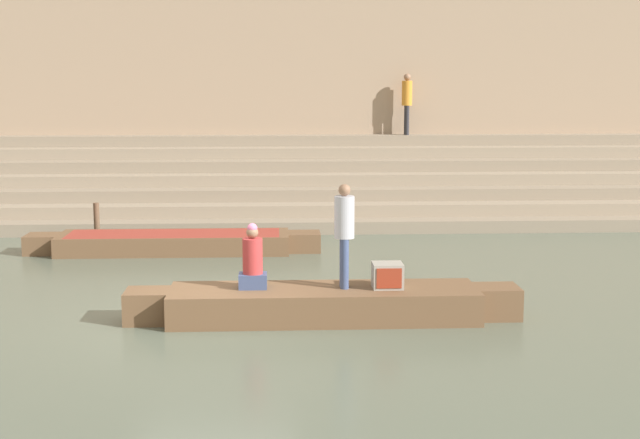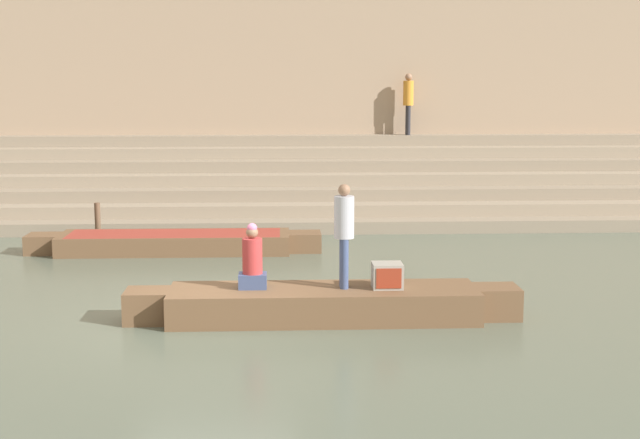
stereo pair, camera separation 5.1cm
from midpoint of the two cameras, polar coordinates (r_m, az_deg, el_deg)
name	(u,v)px [view 2 (the right image)]	position (r m, az deg, el deg)	size (l,w,h in m)	color
ground_plane	(214,323)	(13.98, -6.72, -6.57)	(120.00, 120.00, 0.00)	#566051
ghat_steps	(242,188)	(24.70, -4.96, 2.01)	(36.00, 5.07, 2.13)	gray
back_wall	(244,69)	(26.93, -4.85, 9.56)	(34.20, 1.28, 8.12)	tan
rowboat_main	(323,303)	(14.00, 0.33, -5.36)	(6.17, 1.33, 0.50)	brown
person_standing	(344,228)	(13.82, 1.66, -0.55)	(0.31, 0.31, 1.63)	#3D4C75
person_rowing	(252,262)	(13.92, -4.24, -2.72)	(0.44, 0.34, 1.03)	#3D4C75
tv_set	(387,276)	(13.97, 4.43, -3.59)	(0.47, 0.43, 0.39)	#9E998E
moored_boat_shore	(175,242)	(19.68, -9.19, -1.43)	(6.37, 1.31, 0.41)	brown
mooring_post	(98,223)	(21.05, -13.97, -0.22)	(0.13, 0.13, 0.94)	brown
person_on_steps	(408,99)	(26.24, 5.73, 7.67)	(0.30, 0.30, 1.77)	#28282D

